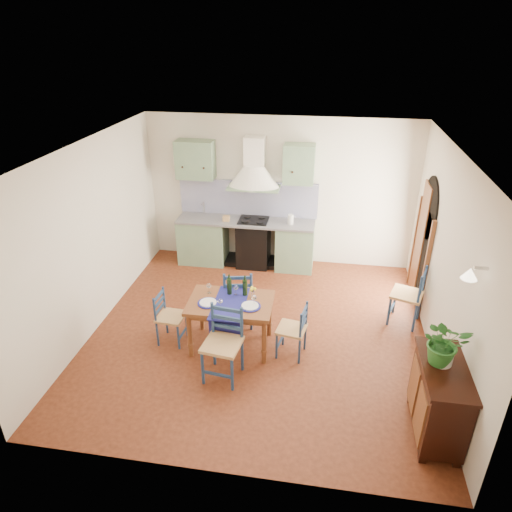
# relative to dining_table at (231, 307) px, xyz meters

# --- Properties ---
(floor) EXTENTS (5.00, 5.00, 0.00)m
(floor) POSITION_rel_dining_table_xyz_m (0.35, 0.38, -0.66)
(floor) COLOR #421A0E
(floor) RESTS_ON ground
(back_wall) EXTENTS (5.00, 0.96, 2.80)m
(back_wall) POSITION_rel_dining_table_xyz_m (-0.12, 2.67, 0.39)
(back_wall) COLOR beige
(back_wall) RESTS_ON ground
(right_wall) EXTENTS (0.26, 5.00, 2.80)m
(right_wall) POSITION_rel_dining_table_xyz_m (2.84, 0.66, 0.67)
(right_wall) COLOR beige
(right_wall) RESTS_ON ground
(left_wall) EXTENTS (0.04, 5.00, 2.80)m
(left_wall) POSITION_rel_dining_table_xyz_m (-2.15, 0.38, 0.74)
(left_wall) COLOR beige
(left_wall) RESTS_ON ground
(ceiling) EXTENTS (5.00, 5.00, 0.01)m
(ceiling) POSITION_rel_dining_table_xyz_m (0.35, 0.38, 2.14)
(ceiling) COLOR white
(ceiling) RESTS_ON back_wall
(dining_table) EXTENTS (1.19, 0.90, 1.07)m
(dining_table) POSITION_rel_dining_table_xyz_m (0.00, 0.00, 0.00)
(dining_table) COLOR brown
(dining_table) RESTS_ON ground
(chair_near) EXTENTS (0.53, 0.53, 1.01)m
(chair_near) POSITION_rel_dining_table_xyz_m (0.03, -0.64, -0.14)
(chair_near) COLOR navy
(chair_near) RESTS_ON ground
(chair_far) EXTENTS (0.53, 0.53, 0.98)m
(chair_far) POSITION_rel_dining_table_xyz_m (-0.00, 0.55, -0.16)
(chair_far) COLOR navy
(chair_far) RESTS_ON ground
(chair_left) EXTENTS (0.41, 0.41, 0.81)m
(chair_left) POSITION_rel_dining_table_xyz_m (-0.91, -0.03, -0.24)
(chair_left) COLOR navy
(chair_left) RESTS_ON ground
(chair_right) EXTENTS (0.44, 0.44, 0.82)m
(chair_right) POSITION_rel_dining_table_xyz_m (0.90, -0.06, -0.24)
(chair_right) COLOR navy
(chair_right) RESTS_ON ground
(chair_spare) EXTENTS (0.57, 0.57, 0.96)m
(chair_spare) POSITION_rel_dining_table_xyz_m (2.58, 1.00, -0.17)
(chair_spare) COLOR navy
(chair_spare) RESTS_ON ground
(sideboard) EXTENTS (0.50, 1.05, 0.94)m
(sideboard) POSITION_rel_dining_table_xyz_m (2.61, -1.19, -0.16)
(sideboard) COLOR black
(sideboard) RESTS_ON ground
(potted_plant) EXTENTS (0.50, 0.44, 0.53)m
(potted_plant) POSITION_rel_dining_table_xyz_m (2.56, -1.11, 0.54)
(potted_plant) COLOR #246224
(potted_plant) RESTS_ON sideboard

